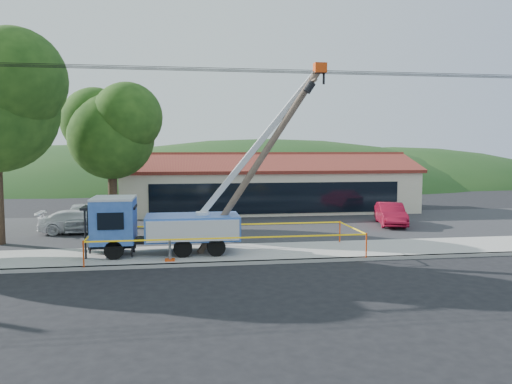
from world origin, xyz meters
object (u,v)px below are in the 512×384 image
at_px(car_red, 390,227).
at_px(car_white, 80,235).
at_px(car_silver, 83,231).
at_px(utility_truck, 164,222).
at_px(leaning_pole, 266,151).
at_px(bus_shelter, 110,219).

bearing_deg(car_red, car_white, -165.81).
relative_size(car_silver, car_red, 1.10).
bearing_deg(car_red, car_silver, -169.21).
xyz_separation_m(utility_truck, leaning_pole, (4.73, -0.21, 3.25)).
relative_size(bus_shelter, car_red, 0.55).
bearing_deg(utility_truck, leaning_pole, -2.49).
xyz_separation_m(leaning_pole, car_silver, (-9.78, 8.02, -4.85)).
xyz_separation_m(car_silver, car_red, (19.03, -1.04, 0.00)).
xyz_separation_m(bus_shelter, car_silver, (-2.68, 7.74, -1.79)).
distance_m(utility_truck, car_silver, 9.44).
bearing_deg(car_white, car_red, -90.41).
height_order(utility_truck, car_silver, utility_truck).
bearing_deg(bus_shelter, car_red, 21.35).
height_order(bus_shelter, car_white, bus_shelter).
bearing_deg(leaning_pole, car_white, 144.68).
relative_size(leaning_pole, bus_shelter, 3.69).
bearing_deg(utility_truck, car_red, 25.83).
distance_m(bus_shelter, car_red, 17.76).
distance_m(utility_truck, bus_shelter, 2.38).
bearing_deg(leaning_pole, car_red, 37.00).
distance_m(utility_truck, leaning_pole, 5.74).
relative_size(utility_truck, bus_shelter, 4.57).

